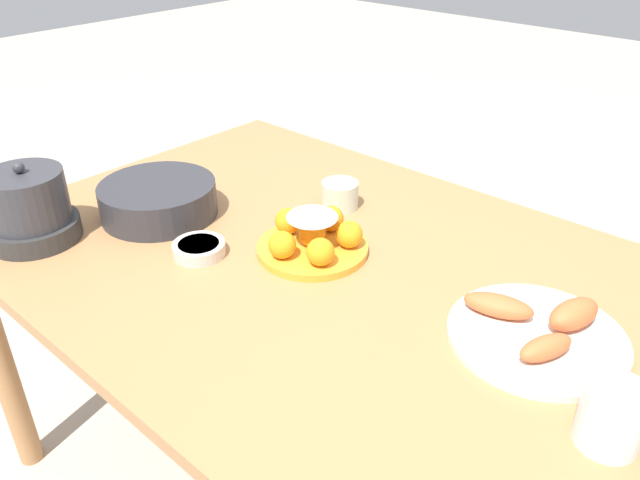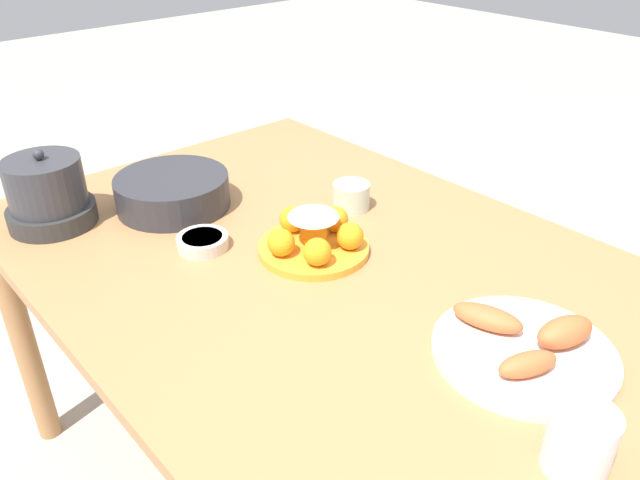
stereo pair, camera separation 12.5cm
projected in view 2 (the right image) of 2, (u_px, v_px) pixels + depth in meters
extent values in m
cylinder|color=#A87547|center=(289.00, 229.00, 2.14)|extent=(0.06, 0.06, 0.68)
cylinder|color=#A87547|center=(23.00, 339.00, 1.63)|extent=(0.06, 0.06, 0.68)
cube|color=#A87547|center=(327.00, 269.00, 1.26)|extent=(1.47, 0.99, 0.03)
cylinder|color=gold|center=(314.00, 248.00, 1.29)|extent=(0.23, 0.23, 0.02)
sphere|color=orange|center=(292.00, 219.00, 1.32)|extent=(0.06, 0.06, 0.06)
sphere|color=orange|center=(281.00, 243.00, 1.24)|extent=(0.06, 0.06, 0.06)
sphere|color=orange|center=(317.00, 252.00, 1.21)|extent=(0.06, 0.06, 0.06)
sphere|color=orange|center=(350.00, 236.00, 1.26)|extent=(0.06, 0.06, 0.06)
sphere|color=orange|center=(335.00, 219.00, 1.32)|extent=(0.06, 0.06, 0.06)
ellipsoid|color=white|center=(313.00, 217.00, 1.25)|extent=(0.10, 0.10, 0.02)
sphere|color=orange|center=(314.00, 233.00, 1.27)|extent=(0.06, 0.06, 0.06)
cylinder|color=#2D2D33|center=(173.00, 192.00, 1.45)|extent=(0.26, 0.26, 0.08)
cylinder|color=brown|center=(171.00, 179.00, 1.43)|extent=(0.22, 0.22, 0.01)
cylinder|color=beige|center=(203.00, 242.00, 1.30)|extent=(0.11, 0.11, 0.03)
cylinder|color=olive|center=(202.00, 238.00, 1.30)|extent=(0.08, 0.08, 0.01)
cylinder|color=silver|center=(524.00, 352.00, 1.01)|extent=(0.30, 0.30, 0.01)
ellipsoid|color=#E06033|center=(487.00, 318.00, 1.04)|extent=(0.13, 0.08, 0.04)
ellipsoid|color=#E06033|center=(529.00, 363.00, 0.95)|extent=(0.08, 0.11, 0.04)
ellipsoid|color=#E06033|center=(565.00, 332.00, 1.00)|extent=(0.08, 0.12, 0.05)
cylinder|color=beige|center=(351.00, 196.00, 1.45)|extent=(0.09, 0.09, 0.06)
cylinder|color=white|center=(580.00, 441.00, 0.80)|extent=(0.09, 0.09, 0.09)
cylinder|color=#2D2D2D|center=(53.00, 215.00, 1.39)|extent=(0.19, 0.19, 0.04)
cylinder|color=#333338|center=(45.00, 183.00, 1.35)|extent=(0.16, 0.16, 0.11)
sphere|color=#333338|center=(38.00, 154.00, 1.32)|extent=(0.02, 0.02, 0.02)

